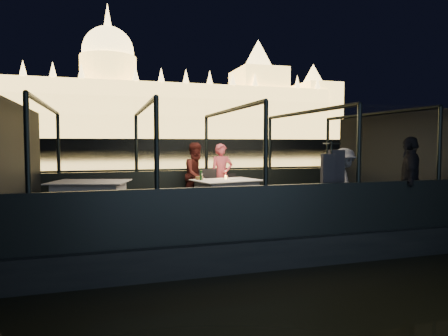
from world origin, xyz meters
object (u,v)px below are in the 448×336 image
object	(u,v)px
chair_port_left	(210,190)
wine_bottle	(201,174)
coat_stand	(331,182)
person_man_maroon	(197,177)
chair_port_right	(230,189)
dining_table_central	(227,196)
passenger_stripe	(344,179)
person_woman_coral	(222,177)
passenger_dark	(410,182)
dining_table_aft	(90,202)

from	to	relation	value
chair_port_left	wine_bottle	distance (m)	0.86
chair_port_left	coat_stand	xyz separation A→B (m)	(1.51, -3.01, 0.45)
wine_bottle	chair_port_left	bearing A→B (deg)	59.43
coat_stand	person_man_maroon	distance (m)	3.81
chair_port_right	wine_bottle	size ratio (longest dim) A/B	2.95
dining_table_central	passenger_stripe	world-z (taller)	passenger_stripe
person_woman_coral	passenger_dark	size ratio (longest dim) A/B	0.92
passenger_stripe	passenger_dark	distance (m)	1.25
chair_port_left	person_woman_coral	world-z (taller)	person_woman_coral
dining_table_aft	person_man_maroon	size ratio (longest dim) A/B	0.94
passenger_stripe	wine_bottle	bearing A→B (deg)	69.81
person_woman_coral	dining_table_central	bearing A→B (deg)	-97.84
person_man_maroon	passenger_stripe	xyz separation A→B (m)	(2.56, -2.56, 0.10)
chair_port_right	person_man_maroon	size ratio (longest dim) A/B	0.51
dining_table_central	coat_stand	distance (m)	2.73
dining_table_aft	person_woman_coral	world-z (taller)	person_woman_coral
person_woman_coral	wine_bottle	bearing A→B (deg)	-128.83
chair_port_left	passenger_dark	xyz separation A→B (m)	(3.28, -2.99, 0.40)
dining_table_central	passenger_dark	distance (m)	3.86
dining_table_aft	person_woman_coral	bearing A→B (deg)	16.39
passenger_dark	person_man_maroon	bearing A→B (deg)	-93.33
chair_port_right	person_man_maroon	distance (m)	0.90
person_woman_coral	person_man_maroon	distance (m)	0.63
person_woman_coral	passenger_stripe	bearing A→B (deg)	-50.25
dining_table_aft	passenger_stripe	bearing A→B (deg)	-16.67
dining_table_aft	coat_stand	bearing A→B (deg)	-28.83
dining_table_central	passenger_dark	xyz separation A→B (m)	(3.04, -2.34, 0.47)
passenger_stripe	chair_port_left	bearing A→B (deg)	56.76
person_man_maroon	passenger_stripe	size ratio (longest dim) A/B	1.08
chair_port_right	person_woman_coral	world-z (taller)	person_woman_coral
dining_table_aft	person_man_maroon	bearing A→B (deg)	22.27
chair_port_left	passenger_stripe	size ratio (longest dim) A/B	0.63
passenger_dark	wine_bottle	distance (m)	4.35
chair_port_right	passenger_dark	xyz separation A→B (m)	(2.70, -3.12, 0.40)
person_man_maroon	wine_bottle	size ratio (longest dim) A/B	5.82
chair_port_right	chair_port_left	bearing A→B (deg)	-171.30
dining_table_aft	passenger_dark	xyz separation A→B (m)	(6.04, -2.33, 0.47)
chair_port_left	person_woman_coral	xyz separation A→B (m)	(0.38, 0.27, 0.30)
coat_stand	person_woman_coral	world-z (taller)	coat_stand
passenger_stripe	wine_bottle	distance (m)	3.11
passenger_stripe	wine_bottle	xyz separation A→B (m)	(-2.69, 1.56, 0.06)
wine_bottle	chair_port_right	bearing A→B (deg)	38.40
person_man_maroon	chair_port_left	bearing A→B (deg)	-81.88
person_man_maroon	passenger_stripe	world-z (taller)	passenger_stripe
dining_table_central	chair_port_left	distance (m)	0.69
person_man_maroon	passenger_dark	bearing A→B (deg)	-68.05
chair_port_left	person_man_maroon	world-z (taller)	person_man_maroon
chair_port_left	coat_stand	bearing A→B (deg)	-60.52
dining_table_central	passenger_stripe	distance (m)	2.63
person_man_maroon	passenger_stripe	distance (m)	3.62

